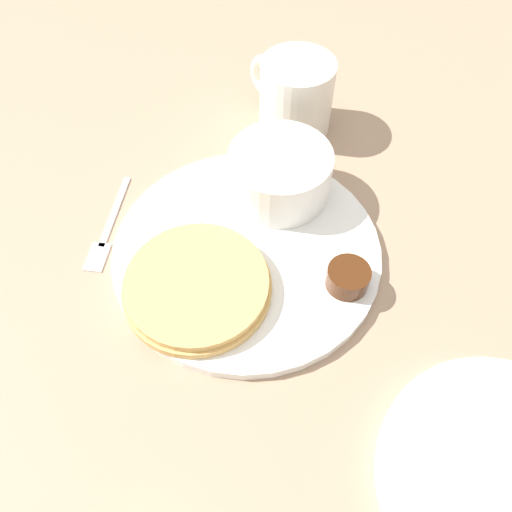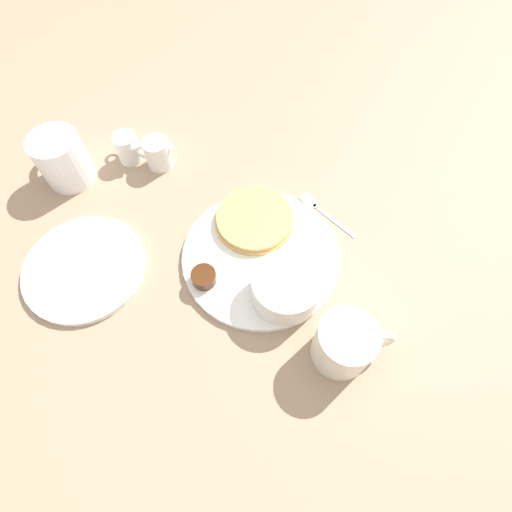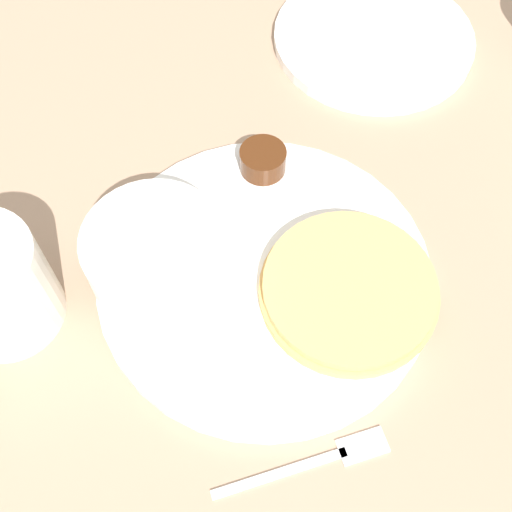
# 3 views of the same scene
# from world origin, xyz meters

# --- Properties ---
(ground_plane) EXTENTS (4.00, 4.00, 0.00)m
(ground_plane) POSITION_xyz_m (0.00, 0.00, 0.00)
(ground_plane) COLOR #9E7F66
(plate) EXTENTS (0.28, 0.28, 0.01)m
(plate) POSITION_xyz_m (0.00, 0.00, 0.01)
(plate) COLOR white
(plate) RESTS_ON ground_plane
(pancake_stack) EXTENTS (0.15, 0.15, 0.02)m
(pancake_stack) POSITION_xyz_m (-0.06, 0.04, 0.02)
(pancake_stack) COLOR tan
(pancake_stack) RESTS_ON plate
(bowl) EXTENTS (0.11, 0.11, 0.06)m
(bowl) POSITION_xyz_m (0.09, -0.02, 0.04)
(bowl) COLOR white
(bowl) RESTS_ON plate
(syrup_cup) EXTENTS (0.04, 0.04, 0.02)m
(syrup_cup) POSITION_xyz_m (-0.02, -0.11, 0.02)
(syrup_cup) COLOR #47230F
(syrup_cup) RESTS_ON plate
(butter_ramekin) EXTENTS (0.04, 0.04, 0.04)m
(butter_ramekin) POSITION_xyz_m (0.10, -0.04, 0.03)
(butter_ramekin) COLOR white
(butter_ramekin) RESTS_ON plate
(fork) EXTENTS (0.14, 0.03, 0.00)m
(fork) POSITION_xyz_m (-0.01, 0.16, 0.00)
(fork) COLOR silver
(fork) RESTS_ON ground_plane
(far_plate) EXTENTS (0.21, 0.21, 0.01)m
(far_plate) POSITION_xyz_m (-0.18, -0.26, 0.01)
(far_plate) COLOR white
(far_plate) RESTS_ON ground_plane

